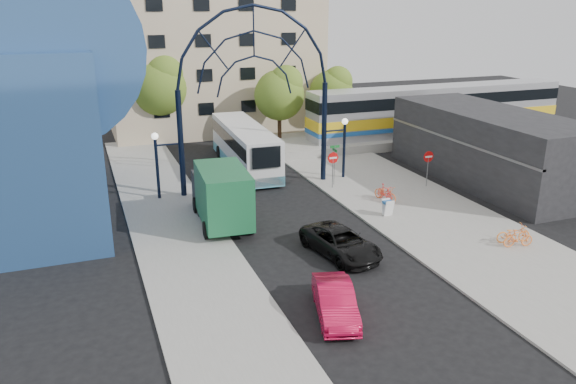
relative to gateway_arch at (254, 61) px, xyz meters
name	(u,v)px	position (x,y,z in m)	size (l,w,h in m)	color
ground	(347,276)	(0.00, -14.00, -8.56)	(120.00, 120.00, 0.00)	black
sidewalk_east	(441,223)	(8.00, -10.00, -8.50)	(8.00, 56.00, 0.12)	gray
plaza_west	(184,246)	(-6.50, -8.00, -8.50)	(5.00, 50.00, 0.12)	gray
gateway_arch	(254,61)	(0.00, 0.00, 0.00)	(13.64, 0.44, 12.10)	black
stop_sign	(333,161)	(4.80, -2.00, -6.56)	(0.80, 0.07, 2.50)	slate
do_not_enter_sign	(428,160)	(11.00, -4.00, -6.58)	(0.76, 0.07, 2.48)	slate
street_name_sign	(335,156)	(5.20, -1.40, -6.43)	(0.70, 0.70, 2.80)	slate
sandwich_board	(388,206)	(5.60, -8.02, -7.81)	(0.55, 0.61, 0.99)	white
commercial_block_east	(489,146)	(16.00, -4.00, -6.06)	(6.00, 16.00, 5.00)	black
apartment_block	(211,57)	(2.00, 20.97, -1.55)	(20.00, 12.10, 14.00)	#C9AC8B
train_platform	(435,136)	(20.00, 8.00, -8.16)	(32.00, 5.00, 0.80)	gray
train_car	(438,109)	(20.00, 8.00, -5.66)	(25.10, 3.05, 4.20)	#B7B7BC
tree_north_a	(281,92)	(6.12, 11.93, -3.95)	(4.48, 4.48, 7.00)	#382314
tree_north_b	(160,84)	(-3.88, 15.93, -3.29)	(5.12, 5.12, 8.00)	#382314
tree_north_c	(333,89)	(12.12, 13.93, -4.28)	(4.16, 4.16, 6.50)	#382314
city_bus	(245,146)	(0.71, 5.15, -6.83)	(3.24, 12.14, 3.30)	silver
green_truck	(221,194)	(-3.82, -5.37, -6.82)	(3.05, 7.05, 3.48)	black
black_suv	(341,242)	(0.71, -11.80, -7.87)	(2.27, 4.93, 1.37)	black
red_sedan	(335,301)	(-2.05, -17.02, -7.87)	(1.44, 4.14, 1.37)	#B40B32
bike_near_a	(385,193)	(6.85, -5.58, -7.95)	(0.64, 1.84, 0.96)	orange
bike_near_b	(385,193)	(6.81, -5.60, -7.92)	(0.49, 1.73, 1.04)	#F83331
bike_far_a	(513,233)	(9.79, -13.78, -7.95)	(0.65, 1.87, 0.98)	orange
bike_far_b	(518,238)	(9.61, -14.35, -7.95)	(0.46, 1.63, 0.98)	orange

